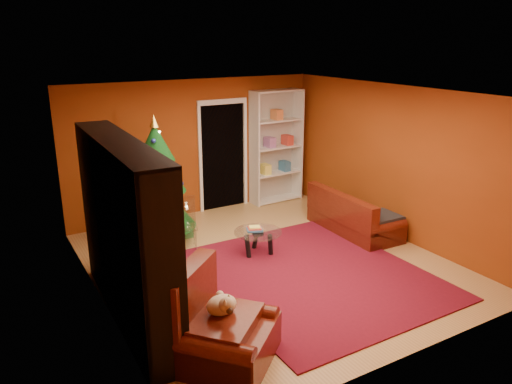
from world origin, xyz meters
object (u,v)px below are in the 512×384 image
rug (313,274)px  white_bookshelf (276,147)px  armchair (224,325)px  sofa (355,211)px  acrylic_chair (185,227)px  gift_box_teal (136,233)px  dog (221,305)px  christmas_tree (158,182)px  media_unit (125,232)px  gift_box_green (183,229)px  coffee_table (258,242)px

rug → white_bookshelf: (1.40, 3.22, 1.15)m
armchair → sofa: armchair is taller
rug → acrylic_chair: acrylic_chair is taller
gift_box_teal → dog: (-0.16, -3.58, 0.47)m
rug → sofa: size_ratio=1.97×
christmas_tree → media_unit: bearing=-118.7°
rug → gift_box_green: (-1.08, 2.34, 0.13)m
armchair → acrylic_chair: 3.08m
media_unit → christmas_tree: bearing=62.9°
rug → gift_box_green: bearing=114.7°
rug → acrylic_chair: 2.25m
white_bookshelf → coffee_table: (-1.73, -2.18, -0.96)m
sofa → christmas_tree: bearing=68.7°
rug → coffee_table: 1.11m
white_bookshelf → armchair: white_bookshelf is taller
gift_box_teal → white_bookshelf: white_bookshelf is taller
rug → media_unit: media_unit is taller
gift_box_teal → sofa: sofa is taller
media_unit → coffee_table: media_unit is taller
gift_box_teal → sofa: 3.83m
coffee_table → armchair: bearing=-127.9°
white_bookshelf → coffee_table: white_bookshelf is taller
sofa → gift_box_green: bearing=65.9°
media_unit → gift_box_green: size_ratio=10.28×
media_unit → sofa: size_ratio=1.64×
coffee_table → acrylic_chair: bearing=139.2°
christmas_tree → acrylic_chair: bearing=-64.9°
christmas_tree → armchair: 3.59m
rug → armchair: bearing=-150.5°
christmas_tree → coffee_table: 1.95m
rug → media_unit: size_ratio=1.20×
armchair → sofa: 4.28m
media_unit → sofa: media_unit is taller
rug → dog: dog is taller
christmas_tree → armchair: bearing=-98.8°
gift_box_teal → acrylic_chair: acrylic_chair is taller
armchair → media_unit: bearing=72.2°
gift_box_green → dog: bearing=-105.3°
media_unit → gift_box_green: bearing=54.9°
gift_box_teal → gift_box_green: bearing=-11.9°
gift_box_green → white_bookshelf: white_bookshelf is taller
coffee_table → acrylic_chair: size_ratio=0.99×
white_bookshelf → sofa: bearing=-85.4°
white_bookshelf → dog: 5.52m
media_unit → gift_box_green: 2.77m
rug → gift_box_teal: (-1.86, 2.51, 0.15)m
christmas_tree → white_bookshelf: bearing=16.9°
rug → sofa: sofa is taller
media_unit → armchair: 1.68m
rug → christmas_tree: 2.97m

